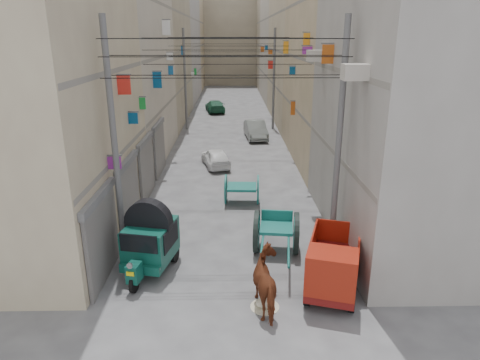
{
  "coord_description": "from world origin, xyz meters",
  "views": [
    {
      "loc": [
        0.15,
        -7.37,
        7.36
      ],
      "look_at": [
        0.42,
        6.5,
        2.69
      ],
      "focal_mm": 32.0,
      "sensor_mm": 36.0,
      "label": 1
    }
  ],
  "objects_px": {
    "second_cart": "(242,189)",
    "distant_car_grey": "(256,130)",
    "feed_sack": "(265,303)",
    "horse": "(270,283)",
    "mini_truck": "(333,269)",
    "auto_rickshaw": "(150,239)",
    "distant_car_green": "(215,106)",
    "tonga_cart": "(276,232)",
    "distant_car_white": "(216,157)"
  },
  "relations": [
    {
      "from": "feed_sack",
      "to": "distant_car_green",
      "type": "relative_size",
      "value": 0.13
    },
    {
      "from": "tonga_cart",
      "to": "feed_sack",
      "type": "height_order",
      "value": "tonga_cart"
    },
    {
      "from": "second_cart",
      "to": "horse",
      "type": "height_order",
      "value": "horse"
    },
    {
      "from": "distant_car_green",
      "to": "mini_truck",
      "type": "bearing_deg",
      "value": 88.84
    },
    {
      "from": "feed_sack",
      "to": "second_cart",
      "type": "bearing_deg",
      "value": 93.32
    },
    {
      "from": "tonga_cart",
      "to": "mini_truck",
      "type": "distance_m",
      "value": 3.06
    },
    {
      "from": "tonga_cart",
      "to": "distant_car_grey",
      "type": "distance_m",
      "value": 18.04
    },
    {
      "from": "mini_truck",
      "to": "distant_car_white",
      "type": "xyz_separation_m",
      "value": [
        -3.91,
        13.43,
        -0.3
      ]
    },
    {
      "from": "tonga_cart",
      "to": "distant_car_white",
      "type": "relative_size",
      "value": 1.08
    },
    {
      "from": "horse",
      "to": "distant_car_white",
      "type": "height_order",
      "value": "horse"
    },
    {
      "from": "auto_rickshaw",
      "to": "second_cart",
      "type": "distance_m",
      "value": 6.65
    },
    {
      "from": "auto_rickshaw",
      "to": "horse",
      "type": "xyz_separation_m",
      "value": [
        3.73,
        -2.24,
        -0.28
      ]
    },
    {
      "from": "feed_sack",
      "to": "distant_car_grey",
      "type": "distance_m",
      "value": 21.39
    },
    {
      "from": "tonga_cart",
      "to": "mini_truck",
      "type": "xyz_separation_m",
      "value": [
        1.38,
        -2.73,
        0.06
      ]
    },
    {
      "from": "feed_sack",
      "to": "tonga_cart",
      "type": "bearing_deg",
      "value": 79.03
    },
    {
      "from": "tonga_cart",
      "to": "feed_sack",
      "type": "bearing_deg",
      "value": -93.68
    },
    {
      "from": "mini_truck",
      "to": "distant_car_grey",
      "type": "height_order",
      "value": "mini_truck"
    },
    {
      "from": "horse",
      "to": "mini_truck",
      "type": "bearing_deg",
      "value": -172.02
    },
    {
      "from": "mini_truck",
      "to": "feed_sack",
      "type": "distance_m",
      "value": 2.23
    },
    {
      "from": "second_cart",
      "to": "distant_car_grey",
      "type": "height_order",
      "value": "second_cart"
    },
    {
      "from": "auto_rickshaw",
      "to": "tonga_cart",
      "type": "bearing_deg",
      "value": 27.18
    },
    {
      "from": "distant_car_grey",
      "to": "second_cart",
      "type": "bearing_deg",
      "value": -100.99
    },
    {
      "from": "distant_car_white",
      "to": "feed_sack",
      "type": "bearing_deg",
      "value": 83.64
    },
    {
      "from": "tonga_cart",
      "to": "second_cart",
      "type": "xyz_separation_m",
      "value": [
        -1.11,
        4.71,
        -0.06
      ]
    },
    {
      "from": "mini_truck",
      "to": "distant_car_white",
      "type": "height_order",
      "value": "mini_truck"
    },
    {
      "from": "auto_rickshaw",
      "to": "distant_car_green",
      "type": "height_order",
      "value": "auto_rickshaw"
    },
    {
      "from": "tonga_cart",
      "to": "horse",
      "type": "distance_m",
      "value": 3.42
    },
    {
      "from": "mini_truck",
      "to": "distant_car_grey",
      "type": "relative_size",
      "value": 0.85
    },
    {
      "from": "feed_sack",
      "to": "auto_rickshaw",
      "type": "bearing_deg",
      "value": 148.79
    },
    {
      "from": "feed_sack",
      "to": "distant_car_white",
      "type": "xyz_separation_m",
      "value": [
        -1.88,
        14.02,
        0.42
      ]
    },
    {
      "from": "second_cart",
      "to": "tonga_cart",
      "type": "bearing_deg",
      "value": -73.73
    },
    {
      "from": "horse",
      "to": "distant_car_white",
      "type": "bearing_deg",
      "value": -92.73
    },
    {
      "from": "mini_truck",
      "to": "second_cart",
      "type": "distance_m",
      "value": 7.85
    },
    {
      "from": "distant_car_grey",
      "to": "horse",
      "type": "bearing_deg",
      "value": -97.23
    },
    {
      "from": "mini_truck",
      "to": "tonga_cart",
      "type": "bearing_deg",
      "value": 133.82
    },
    {
      "from": "mini_truck",
      "to": "feed_sack",
      "type": "relative_size",
      "value": 6.6
    },
    {
      "from": "second_cart",
      "to": "horse",
      "type": "xyz_separation_m",
      "value": [
        0.59,
        -8.09,
        0.1
      ]
    },
    {
      "from": "horse",
      "to": "tonga_cart",
      "type": "bearing_deg",
      "value": -109.59
    },
    {
      "from": "second_cart",
      "to": "distant_car_green",
      "type": "distance_m",
      "value": 25.37
    },
    {
      "from": "mini_truck",
      "to": "feed_sack",
      "type": "bearing_deg",
      "value": -146.78
    },
    {
      "from": "distant_car_grey",
      "to": "mini_truck",
      "type": "bearing_deg",
      "value": -92.05
    },
    {
      "from": "second_cart",
      "to": "feed_sack",
      "type": "bearing_deg",
      "value": -83.69
    },
    {
      "from": "distant_car_green",
      "to": "feed_sack",
      "type": "bearing_deg",
      "value": 85.25
    },
    {
      "from": "second_cart",
      "to": "distant_car_grey",
      "type": "xyz_separation_m",
      "value": [
        1.36,
        13.33,
        -0.07
      ]
    },
    {
      "from": "distant_car_white",
      "to": "distant_car_grey",
      "type": "height_order",
      "value": "distant_car_grey"
    },
    {
      "from": "feed_sack",
      "to": "horse",
      "type": "distance_m",
      "value": 0.71
    },
    {
      "from": "second_cart",
      "to": "distant_car_grey",
      "type": "distance_m",
      "value": 13.4
    },
    {
      "from": "feed_sack",
      "to": "distant_car_grey",
      "type": "bearing_deg",
      "value": 87.61
    },
    {
      "from": "second_cart",
      "to": "feed_sack",
      "type": "height_order",
      "value": "second_cart"
    },
    {
      "from": "tonga_cart",
      "to": "second_cart",
      "type": "height_order",
      "value": "tonga_cart"
    }
  ]
}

